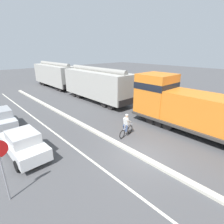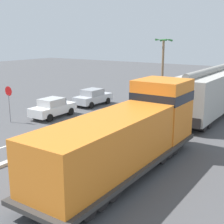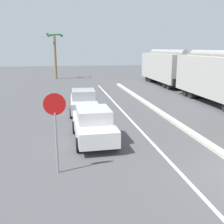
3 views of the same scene
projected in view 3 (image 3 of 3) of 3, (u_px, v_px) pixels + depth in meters
median_curb at (183, 127)px, 14.47m from camera, size 0.36×36.00×0.16m
lane_stripe at (141, 131)px, 14.07m from camera, size 0.14×36.00×0.01m
hopper_car_lead at (222, 78)px, 20.40m from camera, size 2.90×10.60×4.18m
hopper_car_middle at (166, 67)px, 31.48m from camera, size 2.90×10.60×4.18m
parked_car_white at (93, 124)px, 12.42m from camera, size 1.91×4.24×1.62m
parked_car_silver at (83, 101)px, 17.79m from camera, size 1.95×4.26×1.62m
stop_sign at (55, 118)px, 8.91m from camera, size 0.76×0.08×2.88m
palm_tree_near at (55, 47)px, 36.66m from camera, size 2.33×2.23×6.42m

